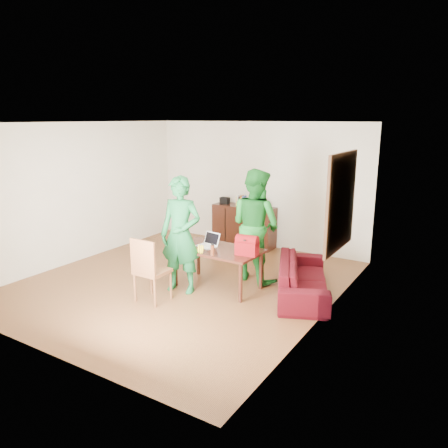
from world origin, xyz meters
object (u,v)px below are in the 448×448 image
Objects in this scene: bottle at (212,250)px; red_bag at (247,247)px; person_near at (181,235)px; sofa at (303,277)px; person_far at (256,225)px; table at (218,253)px; laptop at (206,244)px; chair at (152,282)px.

red_bag is at bearing 34.19° from bottle.
person_near is 0.99× the size of sofa.
person_far is 1.06m from bottle.
person_far is (0.35, 0.67, 0.38)m from table.
person_far is 5.48× the size of laptop.
red_bag reaches higher than laptop.
table is at bearing 78.96° from person_far.
bottle is (0.69, 0.66, 0.47)m from chair.
sofa is at bearing 21.08° from table.
chair is 1.57m from red_bag.
table is at bearing 35.14° from person_near.
person_far is at bearing 61.41° from chair.
chair is 0.87m from person_near.
table is at bearing 60.66° from chair.
person_far is at bearing 77.60° from bottle.
person_far is (0.91, 1.68, 0.68)m from chair.
laptop is (0.20, 0.42, -0.23)m from person_near.
person_near is 0.97× the size of person_far.
sofa is at bearing 27.28° from red_bag.
chair reaches higher than laptop.
laptop is 0.19× the size of sofa.
person_near is 1.08m from red_bag.
person_near is 2.08m from sofa.
sofa is at bearing 16.62° from person_near.
red_bag is 1.05m from sofa.
person_near reaches higher than sofa.
bottle is at bearing 43.77° from chair.
person_near is (0.14, 0.57, 0.65)m from chair.
person_far is at bearing 63.97° from table.
chair reaches higher than bottle.
person_near reaches higher than red_bag.
sofa is (1.54, 0.49, -0.44)m from laptop.
person_far reaches higher than sofa.
chair is 2.99× the size of red_bag.
laptop is 1.92× the size of bottle.
bottle is (-0.22, -1.02, -0.21)m from person_far.
person_near is at bearing -165.31° from red_bag.
table is 0.85m from person_far.
chair is at bearing -98.57° from laptop.
person_far is 0.93m from laptop.
laptop reaches higher than table.
laptop is at bearing -173.30° from table.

